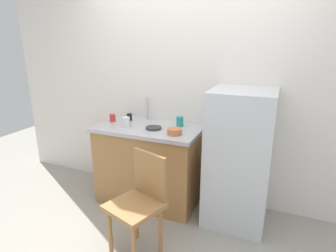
{
  "coord_description": "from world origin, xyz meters",
  "views": [
    {
      "loc": [
        0.93,
        -1.96,
        1.77
      ],
      "look_at": [
        -0.12,
        0.6,
        0.93
      ],
      "focal_mm": 30.01,
      "sensor_mm": 36.0,
      "label": 1
    }
  ],
  "objects_px": {
    "chair": "(140,200)",
    "cup_black": "(129,117)",
    "cup_white": "(126,122)",
    "cup_teal": "(180,122)",
    "refrigerator": "(239,158)",
    "cup_red": "(113,118)",
    "terracotta_bowl": "(175,132)",
    "hotplate": "(154,128)"
  },
  "relations": [
    {
      "from": "cup_teal",
      "to": "refrigerator",
      "type": "bearing_deg",
      "value": -11.91
    },
    {
      "from": "chair",
      "to": "cup_red",
      "type": "xyz_separation_m",
      "value": [
        -0.78,
        0.82,
        0.43
      ]
    },
    {
      "from": "cup_white",
      "to": "refrigerator",
      "type": "bearing_deg",
      "value": 4.68
    },
    {
      "from": "refrigerator",
      "to": "cup_black",
      "type": "height_order",
      "value": "refrigerator"
    },
    {
      "from": "cup_teal",
      "to": "cup_black",
      "type": "height_order",
      "value": "cup_teal"
    },
    {
      "from": "cup_white",
      "to": "cup_teal",
      "type": "height_order",
      "value": "cup_teal"
    },
    {
      "from": "cup_red",
      "to": "chair",
      "type": "bearing_deg",
      "value": -46.69
    },
    {
      "from": "hotplate",
      "to": "cup_red",
      "type": "distance_m",
      "value": 0.57
    },
    {
      "from": "chair",
      "to": "cup_black",
      "type": "relative_size",
      "value": 10.82
    },
    {
      "from": "chair",
      "to": "cup_black",
      "type": "height_order",
      "value": "cup_black"
    },
    {
      "from": "terracotta_bowl",
      "to": "cup_teal",
      "type": "height_order",
      "value": "cup_teal"
    },
    {
      "from": "terracotta_bowl",
      "to": "hotplate",
      "type": "bearing_deg",
      "value": 161.87
    },
    {
      "from": "terracotta_bowl",
      "to": "cup_teal",
      "type": "distance_m",
      "value": 0.28
    },
    {
      "from": "cup_teal",
      "to": "cup_white",
      "type": "bearing_deg",
      "value": -155.65
    },
    {
      "from": "cup_white",
      "to": "cup_teal",
      "type": "xyz_separation_m",
      "value": [
        0.53,
        0.24,
        0.0
      ]
    },
    {
      "from": "refrigerator",
      "to": "cup_red",
      "type": "height_order",
      "value": "refrigerator"
    },
    {
      "from": "cup_white",
      "to": "cup_red",
      "type": "relative_size",
      "value": 1.28
    },
    {
      "from": "cup_white",
      "to": "hotplate",
      "type": "bearing_deg",
      "value": 9.33
    },
    {
      "from": "cup_white",
      "to": "cup_black",
      "type": "bearing_deg",
      "value": 111.8
    },
    {
      "from": "cup_black",
      "to": "hotplate",
      "type": "bearing_deg",
      "value": -25.57
    },
    {
      "from": "chair",
      "to": "cup_teal",
      "type": "height_order",
      "value": "cup_teal"
    },
    {
      "from": "hotplate",
      "to": "cup_black",
      "type": "relative_size",
      "value": 2.07
    },
    {
      "from": "chair",
      "to": "cup_white",
      "type": "bearing_deg",
      "value": 145.77
    },
    {
      "from": "cup_white",
      "to": "cup_black",
      "type": "height_order",
      "value": "cup_white"
    },
    {
      "from": "refrigerator",
      "to": "hotplate",
      "type": "height_order",
      "value": "refrigerator"
    },
    {
      "from": "terracotta_bowl",
      "to": "hotplate",
      "type": "distance_m",
      "value": 0.29
    },
    {
      "from": "chair",
      "to": "hotplate",
      "type": "height_order",
      "value": "hotplate"
    },
    {
      "from": "terracotta_bowl",
      "to": "cup_white",
      "type": "height_order",
      "value": "cup_white"
    },
    {
      "from": "cup_black",
      "to": "chair",
      "type": "bearing_deg",
      "value": -56.55
    },
    {
      "from": "refrigerator",
      "to": "cup_red",
      "type": "xyz_separation_m",
      "value": [
        -1.46,
        0.03,
        0.25
      ]
    },
    {
      "from": "refrigerator",
      "to": "chair",
      "type": "bearing_deg",
      "value": -130.71
    },
    {
      "from": "hotplate",
      "to": "cup_white",
      "type": "bearing_deg",
      "value": -170.67
    },
    {
      "from": "refrigerator",
      "to": "chair",
      "type": "relative_size",
      "value": 1.52
    },
    {
      "from": "chair",
      "to": "cup_black",
      "type": "distance_m",
      "value": 1.2
    },
    {
      "from": "terracotta_bowl",
      "to": "cup_red",
      "type": "bearing_deg",
      "value": 168.42
    },
    {
      "from": "terracotta_bowl",
      "to": "cup_white",
      "type": "distance_m",
      "value": 0.58
    },
    {
      "from": "cup_red",
      "to": "cup_black",
      "type": "bearing_deg",
      "value": 34.69
    },
    {
      "from": "refrigerator",
      "to": "terracotta_bowl",
      "type": "xyz_separation_m",
      "value": [
        -0.62,
        -0.14,
        0.24
      ]
    },
    {
      "from": "hotplate",
      "to": "cup_white",
      "type": "relative_size",
      "value": 1.58
    },
    {
      "from": "cup_red",
      "to": "cup_teal",
      "type": "distance_m",
      "value": 0.79
    },
    {
      "from": "cup_white",
      "to": "cup_teal",
      "type": "distance_m",
      "value": 0.58
    },
    {
      "from": "terracotta_bowl",
      "to": "cup_red",
      "type": "height_order",
      "value": "cup_red"
    }
  ]
}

